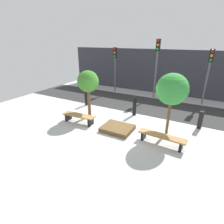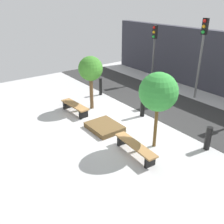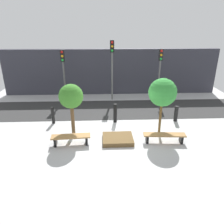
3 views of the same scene
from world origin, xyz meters
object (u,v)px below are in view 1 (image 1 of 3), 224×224
bench_right (162,138)px  bollard_center (200,120)px  planter_bed (117,128)px  tree_behind_left_bench (88,82)px  tree_behind_right_bench (172,90)px  traffic_light_west (115,62)px  traffic_light_mid_west (157,59)px  traffic_light_mid_east (209,67)px  bench_left (79,117)px  bollard_far_left (86,98)px  bollard_left (135,106)px

bench_right → bollard_center: size_ratio=2.19×
planter_bed → tree_behind_left_bench: bearing=161.0°
tree_behind_right_bench → traffic_light_west: 7.64m
traffic_light_mid_west → traffic_light_mid_east: bearing=-0.0°
bench_left → bollard_center: size_ratio=2.00×
bench_left → tree_behind_right_bench: 4.78m
bench_right → planter_bed: 2.18m
bench_right → planter_bed: size_ratio=1.38×
bollard_far_left → traffic_light_mid_east: size_ratio=0.27×
bollard_center → tree_behind_right_bench: bearing=-132.6°
tree_behind_left_bench → tree_behind_right_bench: size_ratio=0.92×
traffic_light_mid_east → bollard_far_left: bearing=-150.1°
bollard_left → traffic_light_mid_east: size_ratio=0.30×
bench_right → tree_behind_right_bench: (0.00, 0.95, 1.82)m
traffic_light_west → bollard_center: bearing=-29.9°
bench_left → tree_behind_left_bench: size_ratio=0.69×
tree_behind_right_bench → traffic_light_mid_east: traffic_light_mid_east is taller
planter_bed → bollard_far_left: 4.07m
traffic_light_mid_west → traffic_light_mid_east: traffic_light_mid_west is taller
bollard_left → planter_bed: bearing=-90.0°
bollard_left → traffic_light_west: bearing=130.5°
bollard_center → bench_right: bearing=-118.8°
bench_right → bollard_far_left: bollard_far_left is taller
traffic_light_west → bench_right: bearing=-48.6°
tree_behind_right_bench → traffic_light_west: traffic_light_west is taller
tree_behind_right_bench → traffic_light_mid_west: 5.76m
bollard_center → traffic_light_mid_east: bearing=91.6°
bollard_far_left → bench_right: bearing=-22.7°
tree_behind_left_bench → bollard_center: bearing=14.0°
tree_behind_right_bench → traffic_light_west: (-5.49, 5.30, 0.31)m
bollard_center → bollard_left: bearing=180.0°
planter_bed → bollard_left: bollard_left is taller
planter_bed → bollard_center: size_ratio=1.59×
tree_behind_right_bench → traffic_light_mid_west: size_ratio=0.68×
planter_bed → bollard_center: 4.07m
tree_behind_left_bench → bollard_far_left: bearing=132.6°
bench_left → traffic_light_mid_east: (5.49, 6.24, 2.14)m
bollard_left → bollard_center: (3.44, 0.00, -0.09)m
bench_right → bollard_far_left: bearing=161.1°
bench_right → traffic_light_west: traffic_light_west is taller
bench_left → planter_bed: bench_left is taller
bollard_far_left → bollard_center: bollard_far_left is taller
bench_right → traffic_light_west: size_ratio=0.56×
bollard_center → traffic_light_mid_west: bearing=131.4°
bench_left → bollard_left: size_ratio=1.66×
traffic_light_mid_east → bench_right: bearing=-100.7°
tree_behind_left_bench → bollard_left: (2.16, 1.39, -1.44)m
bollard_far_left → traffic_light_mid_east: 8.07m
planter_bed → traffic_light_mid_west: 6.63m
bollard_center → tree_behind_left_bench: bearing=-166.0°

